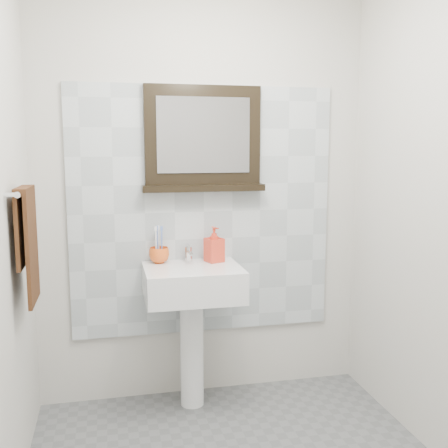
# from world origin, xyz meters

# --- Properties ---
(back_wall) EXTENTS (2.00, 0.01, 2.50)m
(back_wall) POSITION_xyz_m (0.00, 1.10, 1.25)
(back_wall) COLOR beige
(back_wall) RESTS_ON ground
(front_wall) EXTENTS (2.00, 0.01, 2.50)m
(front_wall) POSITION_xyz_m (0.00, -1.10, 1.25)
(front_wall) COLOR beige
(front_wall) RESTS_ON ground
(splashback) EXTENTS (1.60, 0.02, 1.50)m
(splashback) POSITION_xyz_m (0.00, 1.09, 1.15)
(splashback) COLOR silver
(splashback) RESTS_ON back_wall
(pedestal_sink) EXTENTS (0.55, 0.44, 0.96)m
(pedestal_sink) POSITION_xyz_m (-0.11, 0.87, 0.68)
(pedestal_sink) COLOR white
(pedestal_sink) RESTS_ON ground
(toothbrush_cup) EXTENTS (0.14, 0.14, 0.09)m
(toothbrush_cup) POSITION_xyz_m (-0.28, 1.01, 0.91)
(toothbrush_cup) COLOR orange
(toothbrush_cup) RESTS_ON pedestal_sink
(toothbrushes) EXTENTS (0.05, 0.04, 0.21)m
(toothbrushes) POSITION_xyz_m (-0.29, 1.02, 0.98)
(toothbrushes) COLOR white
(toothbrushes) RESTS_ON toothbrush_cup
(soap_dispenser) EXTENTS (0.12, 0.12, 0.21)m
(soap_dispenser) POSITION_xyz_m (0.04, 0.97, 0.97)
(soap_dispenser) COLOR red
(soap_dispenser) RESTS_ON pedestal_sink
(framed_mirror) EXTENTS (0.73, 0.11, 0.62)m
(framed_mirror) POSITION_xyz_m (-0.01, 1.06, 1.57)
(framed_mirror) COLOR black
(framed_mirror) RESTS_ON back_wall
(towel_bar) EXTENTS (0.07, 0.40, 0.03)m
(towel_bar) POSITION_xyz_m (-0.95, 0.53, 1.34)
(towel_bar) COLOR silver
(towel_bar) RESTS_ON left_wall
(hand_towel) EXTENTS (0.06, 0.30, 0.55)m
(hand_towel) POSITION_xyz_m (-0.94, 0.53, 1.13)
(hand_towel) COLOR #351D0E
(hand_towel) RESTS_ON towel_bar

